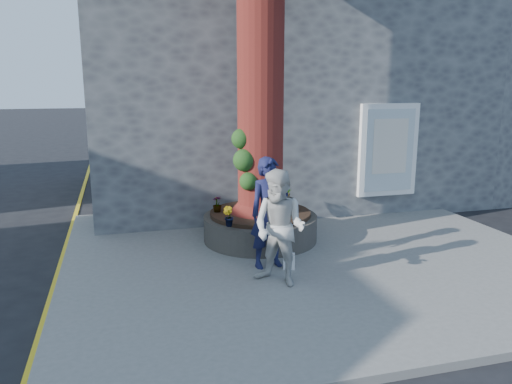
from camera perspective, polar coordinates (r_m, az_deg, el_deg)
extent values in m
plane|color=black|center=(8.34, -1.06, -10.81)|extent=(120.00, 120.00, 0.00)
cube|color=slate|center=(9.64, 6.17, -7.20)|extent=(9.00, 8.00, 0.12)
cube|color=yellow|center=(9.12, -21.94, -9.64)|extent=(0.10, 30.00, 0.01)
cube|color=#48494D|center=(15.27, 1.31, 11.40)|extent=(10.00, 8.00, 6.00)
cube|color=white|center=(12.34, 14.87, 4.65)|extent=(1.50, 0.12, 2.20)
cube|color=silver|center=(12.29, 15.01, 4.62)|extent=(1.25, 0.04, 1.95)
cube|color=silver|center=(12.26, 15.08, 5.06)|extent=(0.90, 0.02, 1.30)
cube|color=#48494D|center=(19.17, 25.30, 10.46)|extent=(6.00, 8.00, 6.00)
cylinder|color=black|center=(10.22, 0.49, -4.08)|extent=(2.30, 2.30, 0.52)
cylinder|color=black|center=(10.14, 0.49, -2.46)|extent=(2.04, 2.04, 0.08)
cylinder|color=#4F1713|center=(9.86, 0.54, 19.33)|extent=(0.90, 0.90, 7.50)
cone|color=#4F1713|center=(10.05, 0.50, -0.31)|extent=(1.24, 1.24, 0.70)
sphere|color=#153D14|center=(9.62, -1.35, 3.66)|extent=(0.44, 0.44, 0.44)
sphere|color=#153D14|center=(9.61, -0.84, 1.23)|extent=(0.36, 0.36, 0.36)
sphere|color=#153D14|center=(9.68, -1.65, 6.10)|extent=(0.40, 0.40, 0.40)
imported|color=#16183C|center=(8.60, 1.54, -2.39)|extent=(0.76, 0.55, 1.94)
imported|color=beige|center=(7.87, 2.71, -4.13)|extent=(1.13, 1.14, 1.86)
cube|color=white|center=(8.73, 3.80, -7.90)|extent=(0.23, 0.18, 0.28)
imported|color=gray|center=(11.13, 3.51, 0.02)|extent=(0.21, 0.17, 0.35)
imported|color=gray|center=(9.09, -3.20, -2.80)|extent=(0.28, 0.28, 0.37)
imported|color=gray|center=(10.09, -4.47, -1.38)|extent=(0.23, 0.23, 0.33)
imported|color=gray|center=(11.13, 3.50, -0.05)|extent=(0.39, 0.39, 0.33)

